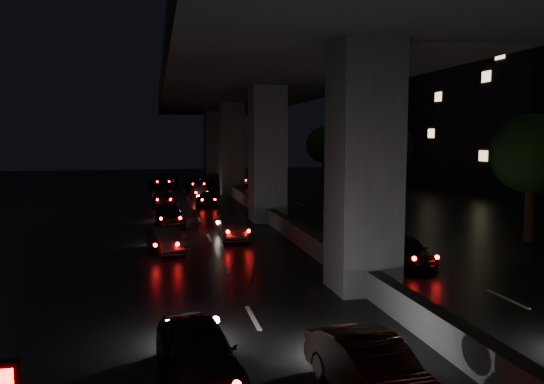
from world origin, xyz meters
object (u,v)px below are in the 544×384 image
object	(u,v)px
viaduct	(267,80)
car_0	(198,352)
streetlight_far	(359,130)
car_1	(371,369)

from	to	relation	value
viaduct	car_0	size ratio (longest dim) A/B	22.18
streetlight_far	car_1	world-z (taller)	streetlight_far
car_1	viaduct	bearing A→B (deg)	75.41
car_0	car_1	bearing A→B (deg)	-32.15
viaduct	car_1	distance (m)	23.46
streetlight_far	car_0	world-z (taller)	streetlight_far
streetlight_far	car_1	distance (m)	37.87
viaduct	streetlight_far	distance (m)	17.22
car_0	car_1	xyz separation A→B (m)	(3.15, -1.47, -0.02)
streetlight_far	car_1	bearing A→B (deg)	-111.23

